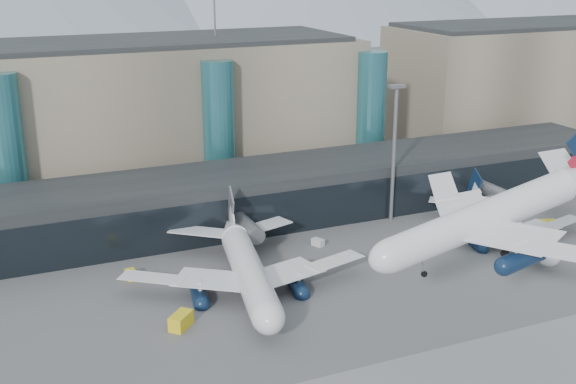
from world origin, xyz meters
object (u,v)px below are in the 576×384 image
object	(u,v)px
veh_e	(547,225)
veh_h	(181,321)
jet_parked_mid	(245,255)
veh_g	(318,242)
jet_parked_right	(503,216)
hero_jet	(505,203)
veh_b	(131,275)
lightmast_mid	(394,146)

from	to	relation	value
veh_e	veh_h	xyz separation A→B (m)	(-70.62, -8.64, 0.08)
jet_parked_mid	veh_g	distance (m)	19.62
jet_parked_right	hero_jet	bearing A→B (deg)	150.62
jet_parked_mid	veh_h	world-z (taller)	jet_parked_mid
veh_g	veh_h	xyz separation A→B (m)	(-29.30, -18.60, 0.40)
veh_b	veh_h	size ratio (longest dim) A/B	0.65
lightmast_mid	veh_b	xyz separation A→B (m)	(-50.38, -6.66, -13.73)
jet_parked_right	veh_h	size ratio (longest dim) A/B	9.02
veh_b	veh_g	bearing A→B (deg)	-95.25
hero_jet	jet_parked_mid	bearing A→B (deg)	118.80
hero_jet	veh_b	xyz separation A→B (m)	(-33.07, 43.95, -20.97)
veh_b	veh_h	bearing A→B (deg)	-177.13
lightmast_mid	jet_parked_right	distance (m)	22.91
jet_parked_mid	veh_e	distance (m)	58.18
jet_parked_mid	veh_b	size ratio (longest dim) A/B	16.53
hero_jet	jet_parked_mid	xyz separation A→B (m)	(-17.60, 35.18, -16.86)
lightmast_mid	jet_parked_mid	size ratio (longest dim) A/B	0.65
veh_g	veh_h	world-z (taller)	veh_h
veh_g	veh_h	size ratio (longest dim) A/B	0.57
jet_parked_right	veh_e	xyz separation A→B (m)	(10.09, -0.34, -3.09)
jet_parked_mid	veh_h	xyz separation A→B (m)	(-12.57, -9.24, -3.78)
hero_jet	veh_b	size ratio (longest dim) A/B	13.76
veh_e	veh_g	size ratio (longest dim) A/B	1.57
veh_b	jet_parked_mid	bearing A→B (deg)	-125.84
veh_b	veh_h	world-z (taller)	veh_h
lightmast_mid	jet_parked_right	bearing A→B (deg)	-50.24
jet_parked_mid	veh_b	world-z (taller)	jet_parked_mid
lightmast_mid	veh_b	bearing A→B (deg)	-172.47
veh_e	veh_h	size ratio (longest dim) A/B	0.90
jet_parked_mid	veh_e	xyz separation A→B (m)	(58.05, -0.60, -3.86)
jet_parked_mid	jet_parked_right	world-z (taller)	jet_parked_mid
lightmast_mid	hero_jet	xyz separation A→B (m)	(-17.31, -50.61, 7.23)
lightmast_mid	jet_parked_right	world-z (taller)	lightmast_mid
veh_e	veh_g	world-z (taller)	veh_e
lightmast_mid	veh_b	size ratio (longest dim) A/B	10.78
jet_parked_right	veh_e	distance (m)	10.55
lightmast_mid	veh_e	world-z (taller)	lightmast_mid
lightmast_mid	veh_e	size ratio (longest dim) A/B	7.79
veh_h	lightmast_mid	bearing A→B (deg)	-17.69
lightmast_mid	veh_e	distance (m)	31.22
jet_parked_mid	veh_e	size ratio (longest dim) A/B	11.95
lightmast_mid	jet_parked_mid	xyz separation A→B (m)	(-34.91, -15.43, -9.63)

